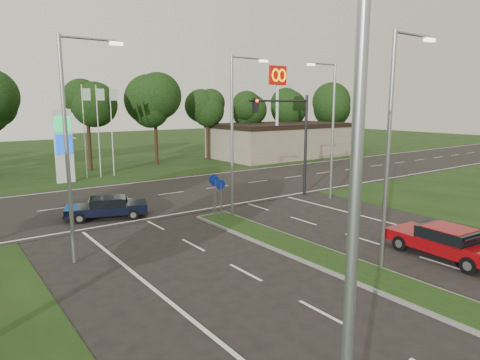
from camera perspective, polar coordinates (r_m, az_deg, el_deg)
verge_far at (r=60.18m, az=-23.61°, el=3.15°), size 160.00×50.00×0.02m
cross_road at (r=30.97m, az=-10.81°, el=-2.01°), size 160.00×12.00×0.02m
median_kerb at (r=16.13m, az=22.44°, el=-13.85°), size 2.00×26.00×0.12m
commercial_building at (r=52.81m, az=5.35°, el=5.28°), size 16.00×9.00×4.00m
streetlight_median_near at (r=16.80m, az=19.58°, el=5.01°), size 2.53×0.22×9.00m
streetlight_median_far at (r=23.90m, az=-0.68°, el=6.93°), size 2.53×0.22×9.00m
streetlight_left_near at (r=5.84m, az=16.23°, el=-3.39°), size 2.53×0.22×9.00m
streetlight_left_far at (r=18.07m, az=-21.57°, el=5.20°), size 2.53×0.22×9.00m
streetlight_right_far at (r=29.12m, az=12.03°, el=7.28°), size 2.53×0.22×9.00m
traffic_signal at (r=29.39m, az=6.97°, el=6.62°), size 5.10×0.42×7.00m
median_signs at (r=24.09m, az=-3.16°, el=-1.13°), size 1.16×1.76×2.38m
gas_pylon at (r=37.73m, az=-22.17°, el=4.49°), size 5.80×1.26×8.00m
mcdonalds_sign at (r=46.98m, az=5.05°, el=12.00°), size 2.20×0.47×10.40m
treeline_far at (r=45.27m, az=-19.82°, el=10.06°), size 6.00×6.00×9.90m
red_sedan at (r=20.09m, az=25.83°, el=-7.38°), size 2.33×4.98×1.33m
navy_sedan at (r=25.35m, az=-17.31°, el=-3.47°), size 4.74×3.15×1.21m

